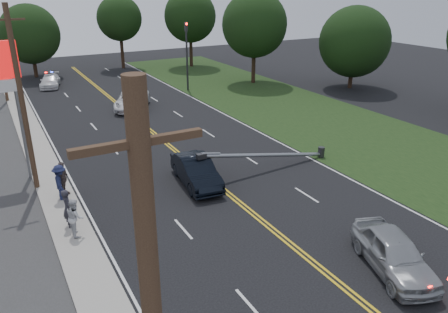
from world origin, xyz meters
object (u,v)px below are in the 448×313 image
traffic_signal (187,50)px  bystander_a (68,208)px  waiting_sedan (394,253)px  bystander_d (63,179)px  utility_pole_mid (22,101)px  bystander_c (60,182)px  emergency_a (132,100)px  crashed_sedan (196,171)px  emergency_b (50,81)px  fallen_streetlight (273,155)px  bystander_b (75,217)px

traffic_signal → bystander_a: (-16.67, -23.31, -3.13)m
waiting_sedan → bystander_a: bystander_a is taller
bystander_a → bystander_d: size_ratio=0.98×
utility_pole_mid → bystander_c: size_ratio=5.15×
utility_pole_mid → waiting_sedan: 19.46m
traffic_signal → emergency_a: size_ratio=1.22×
bystander_a → bystander_c: 3.08m
crashed_sedan → bystander_d: 7.26m
emergency_b → bystander_c: bystander_c is taller
emergency_a → bystander_c: bearing=-93.6°
emergency_b → bystander_d: size_ratio=2.40×
utility_pole_mid → bystander_d: 4.56m
fallen_streetlight → waiting_sedan: (-1.71, -10.96, -0.12)m
traffic_signal → utility_pole_mid: bearing=-134.2°
crashed_sedan → bystander_d: bystander_d is taller
fallen_streetlight → bystander_c: bystander_c is taller
emergency_b → fallen_streetlight: bearing=-60.1°
waiting_sedan → emergency_a: (-1.72, 28.65, 0.00)m
emergency_a → bystander_c: (-8.95, -15.93, 0.29)m
bystander_d → emergency_b: bearing=25.9°
fallen_streetlight → traffic_signal: bearing=79.4°
emergency_b → bystander_a: bystander_a is taller
crashed_sedan → emergency_b: 30.65m
traffic_signal → bystander_d: 25.88m
bystander_d → emergency_a: bearing=3.5°
emergency_a → emergency_b: (-5.25, 12.98, -0.13)m
traffic_signal → bystander_b: bearing=-124.3°
bystander_b → bystander_c: size_ratio=0.93×
bystander_a → bystander_d: 3.48m
utility_pole_mid → bystander_b: 7.51m
bystander_b → bystander_d: bystander_d is taller
utility_pole_mid → bystander_d: utility_pole_mid is taller
bystander_a → emergency_b: bearing=-8.5°
utility_pole_mid → bystander_d: size_ratio=5.17×
bystander_c → bystander_d: bearing=-22.0°
emergency_b → bystander_a: bearing=-82.9°
crashed_sedan → waiting_sedan: crashed_sedan is taller
bystander_b → bystander_c: bystander_c is taller
emergency_b → bystander_d: 28.74m
emergency_a → bystander_d: bearing=-93.7°
fallen_streetlight → emergency_a: fallen_streetlight is taller
crashed_sedan → bystander_d: bearing=170.9°
traffic_signal → bystander_c: 26.29m
emergency_a → bystander_c: bystander_c is taller
utility_pole_mid → bystander_b: bearing=-81.1°
traffic_signal → bystander_a: traffic_signal is taller
traffic_signal → bystander_d: bearing=-129.4°
traffic_signal → emergency_b: size_ratio=1.52×
bystander_c → emergency_a: bearing=-26.3°
emergency_a → utility_pole_mid: bearing=-100.4°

